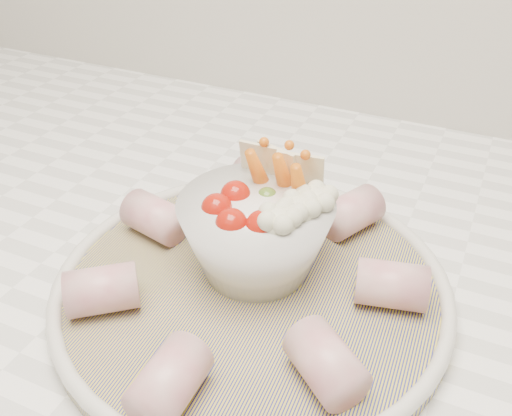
% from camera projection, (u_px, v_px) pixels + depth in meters
% --- Properties ---
extents(serving_platter, '(0.33, 0.33, 0.02)m').
position_uv_depth(serving_platter, '(252.00, 287.00, 0.46)').
color(serving_platter, navy).
rests_on(serving_platter, kitchen_counter).
extents(veggie_bowl, '(0.12, 0.12, 0.10)m').
position_uv_depth(veggie_bowl, '(258.00, 231.00, 0.46)').
color(veggie_bowl, white).
rests_on(veggie_bowl, serving_platter).
extents(cured_meat_rolls, '(0.27, 0.29, 0.04)m').
position_uv_depth(cured_meat_rolls, '(250.00, 265.00, 0.45)').
color(cured_meat_rolls, '#BC5665').
rests_on(cured_meat_rolls, serving_platter).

